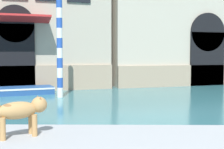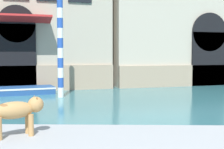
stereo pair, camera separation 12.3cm
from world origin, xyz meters
name	(u,v)px [view 1 (the left image)]	position (x,y,z in m)	size (l,w,h in m)	color
dog_on_deck	(22,111)	(-0.40, 5.04, 0.99)	(1.02, 0.47, 0.69)	tan
boat_moored_near_palazzo	(2,91)	(-1.19, 15.13, 0.19)	(4.96, 1.75, 0.35)	#234C8C
mooring_pole_0	(60,45)	(1.38, 13.56, 2.38)	(0.28, 0.28, 4.71)	white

